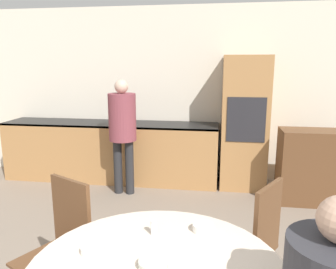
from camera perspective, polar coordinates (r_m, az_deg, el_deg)
wall_back at (r=5.06m, az=2.83°, el=7.00°), size 7.10×0.05×2.60m
kitchen_counter at (r=5.09m, az=-9.90°, el=-2.74°), size 3.24×0.60×0.89m
oven_unit at (r=4.76m, az=13.11°, el=1.96°), size 0.63×0.59×1.87m
sideboard at (r=4.60m, az=25.52°, el=-5.17°), size 1.11×0.45×0.95m
chair_far_left at (r=2.47m, az=-17.96°, el=-17.51°), size 0.54×0.54×0.98m
chair_far_right at (r=2.45m, az=14.65°, el=-17.50°), size 0.55×0.55×0.98m
person_standing at (r=4.40m, az=-7.93°, el=1.64°), size 0.36×0.36×1.56m
bowl_near at (r=1.86m, az=-13.03°, el=-18.98°), size 0.12×0.12×0.04m
bowl_centre at (r=1.71m, az=-2.62°, el=-21.62°), size 0.14×0.14×0.04m
bowl_far at (r=2.03m, az=6.15°, el=-15.83°), size 0.13×0.13×0.05m
salt_shaker at (r=1.98m, az=-2.55°, el=-15.89°), size 0.03×0.03×0.09m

